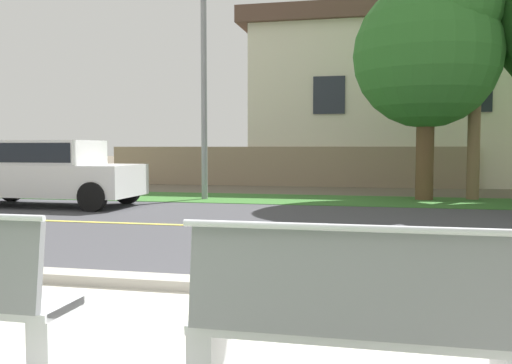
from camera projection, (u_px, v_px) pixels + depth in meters
ground_plane at (305, 218)px, 10.80m from camera, size 140.00×140.00×0.00m
curb_edge at (229, 286)px, 5.29m from camera, size 44.00×0.30×0.11m
street_asphalt at (294, 229)px, 9.34m from camera, size 52.00×8.00×0.01m
road_centre_line at (294, 229)px, 9.33m from camera, size 48.00×0.14×0.01m
far_verge_grass at (324, 200)px, 14.40m from camera, size 48.00×2.80×0.02m
bench_right at (352, 328)px, 2.85m from camera, size 1.71×0.48×1.01m
car_white_near at (48, 170)px, 12.96m from camera, size 4.30×1.86×1.54m
streetlamp at (206, 46)px, 14.63m from camera, size 0.24×2.10×7.09m
shade_tree_far_left at (432, 44)px, 14.11m from camera, size 3.75×3.75×6.20m
garden_wall at (284, 166)px, 19.70m from camera, size 13.00×0.36×1.40m
house_across_street at (397, 100)px, 21.80m from camera, size 11.44×6.91×6.39m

